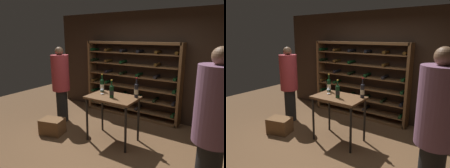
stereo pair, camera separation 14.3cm
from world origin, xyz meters
TOP-DOWN VIEW (x-y plane):
  - ground_plane at (0.00, 0.00)m, footprint 9.93×9.93m
  - back_wall at (0.00, 1.96)m, footprint 5.68×0.10m
  - wine_rack at (-0.38, 1.75)m, footprint 2.56×0.32m
  - tasting_table at (-0.05, 0.38)m, footprint 0.98×0.63m
  - person_bystander_dark_jacket at (-1.63, 0.54)m, footprint 0.42×0.42m
  - person_guest_plum_blouse at (1.79, -0.33)m, footprint 0.46×0.47m
  - wine_crate at (-1.30, -0.09)m, footprint 0.55×0.45m
  - wine_bottle_gold_foil at (-0.03, 0.31)m, footprint 0.08×0.08m
  - wine_bottle_black_capsule at (0.36, 0.58)m, footprint 0.08×0.08m
  - wine_bottle_red_label at (-0.44, 0.57)m, footprint 0.09×0.09m
  - wine_glass_stemmed_center at (-0.33, 0.42)m, footprint 0.08×0.08m

SIDE VIEW (x-z plane):
  - ground_plane at x=0.00m, z-range 0.00..0.00m
  - wine_crate at x=-1.30m, z-range 0.00..0.33m
  - tasting_table at x=-0.05m, z-range 0.34..1.27m
  - wine_rack at x=-0.38m, z-range -0.01..1.93m
  - person_bystander_dark_jacket at x=-1.63m, z-range 0.10..1.92m
  - wine_glass_stemmed_center at x=-0.33m, z-range 0.96..1.10m
  - wine_bottle_gold_foil at x=-0.03m, z-range 0.88..1.23m
  - wine_bottle_red_label at x=-0.44m, z-range 0.88..1.25m
  - wine_bottle_black_capsule at x=0.36m, z-range 0.87..1.26m
  - person_guest_plum_blouse at x=1.79m, z-range 0.10..2.07m
  - back_wall at x=0.00m, z-range 0.00..2.67m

